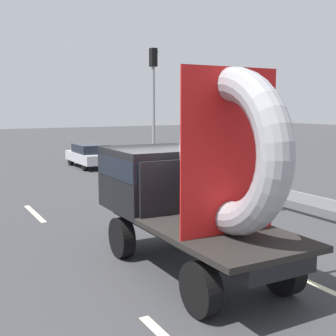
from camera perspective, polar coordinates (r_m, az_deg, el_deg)
ground_plane at (r=9.62m, az=-0.50°, el=-11.78°), size 120.00×120.00×0.00m
flatbed_truck at (r=8.78m, az=2.11°, el=-1.75°), size 2.02×5.05×3.88m
distant_sedan at (r=24.22m, az=-9.94°, el=1.68°), size 1.63×3.80×1.24m
traffic_light at (r=22.73m, az=-1.87°, el=9.73°), size 0.42×0.36×6.12m
guardrail at (r=15.48m, az=10.55°, el=-2.33°), size 0.10×12.10×0.71m
lane_dash_left_far at (r=14.22m, az=-16.74°, el=-5.59°), size 0.16×2.41×0.01m
lane_dash_right_near at (r=8.83m, az=18.34°, el=-14.00°), size 0.16×2.13×0.01m
lane_dash_right_far at (r=14.61m, az=-3.34°, el=-4.91°), size 0.16×2.93×0.01m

